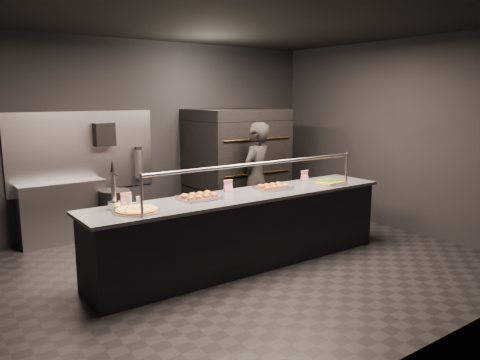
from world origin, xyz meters
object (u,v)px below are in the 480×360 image
at_px(square_pizza, 329,182).
at_px(fire_extinguisher, 139,163).
at_px(service_counter, 245,230).
at_px(prep_shelf, 63,212).
at_px(round_pizza, 137,210).
at_px(slider_tray_a, 199,197).
at_px(pizza_oven, 236,165).
at_px(beer_tap, 114,195).
at_px(worker, 256,179).
at_px(slider_tray_b, 273,187).
at_px(trash_bin, 116,214).
at_px(towel_dispenser, 104,134).

bearing_deg(square_pizza, fire_extinguisher, 125.11).
bearing_deg(service_counter, prep_shelf, 124.59).
xyz_separation_m(round_pizza, slider_tray_a, (0.85, 0.14, 0.01)).
distance_m(pizza_oven, beer_tap, 3.28).
relative_size(prep_shelf, worker, 0.69).
bearing_deg(slider_tray_b, prep_shelf, 132.81).
height_order(slider_tray_a, slider_tray_b, slider_tray_a).
relative_size(service_counter, slider_tray_b, 7.89).
xyz_separation_m(beer_tap, trash_bin, (0.70, 1.85, -0.70)).
xyz_separation_m(towel_dispenser, trash_bin, (0.00, -0.34, -1.18)).
bearing_deg(slider_tray_a, pizza_oven, 45.13).
relative_size(towel_dispenser, beer_tap, 0.64).
distance_m(beer_tap, slider_tray_b, 2.11).
bearing_deg(slider_tray_a, slider_tray_b, -1.97).
bearing_deg(fire_extinguisher, pizza_oven, -17.89).
distance_m(service_counter, towel_dispenser, 2.78).
xyz_separation_m(beer_tap, slider_tray_b, (2.10, -0.15, -0.13)).
distance_m(prep_shelf, square_pizza, 3.88).
bearing_deg(towel_dispenser, beer_tap, -107.72).
distance_m(round_pizza, trash_bin, 2.24).
relative_size(round_pizza, slider_tray_a, 1.02).
xyz_separation_m(pizza_oven, trash_bin, (-2.10, 0.15, -0.60)).
bearing_deg(round_pizza, pizza_oven, 36.27).
bearing_deg(trash_bin, square_pizza, -42.96).
bearing_deg(slider_tray_b, towel_dispenser, 120.92).
xyz_separation_m(service_counter, round_pizza, (-1.45, -0.04, 0.47)).
relative_size(pizza_oven, fire_extinguisher, 3.78).
height_order(beer_tap, slider_tray_b, beer_tap).
height_order(pizza_oven, fire_extinguisher, pizza_oven).
distance_m(prep_shelf, round_pizza, 2.42).
relative_size(prep_shelf, slider_tray_a, 2.43).
relative_size(service_counter, square_pizza, 9.14).
distance_m(pizza_oven, fire_extinguisher, 1.63).
xyz_separation_m(towel_dispenser, worker, (1.84, -1.39, -0.68)).
relative_size(round_pizza, slider_tray_b, 0.97).
bearing_deg(beer_tap, prep_shelf, 90.00).
xyz_separation_m(towel_dispenser, slider_tray_a, (0.30, -2.30, -0.60)).
relative_size(service_counter, round_pizza, 8.10).
xyz_separation_m(fire_extinguisher, square_pizza, (1.75, -2.49, -0.12)).
xyz_separation_m(round_pizza, trash_bin, (0.55, 2.10, -0.56)).
xyz_separation_m(pizza_oven, slider_tray_a, (-1.80, -1.81, -0.02)).
xyz_separation_m(pizza_oven, beer_tap, (-2.80, -1.70, 0.11)).
bearing_deg(beer_tap, slider_tray_b, -3.97).
bearing_deg(towel_dispenser, prep_shelf, -174.29).
xyz_separation_m(fire_extinguisher, slider_tray_a, (-0.25, -2.31, -0.11)).
bearing_deg(round_pizza, worker, 23.62).
bearing_deg(trash_bin, service_counter, -66.33).
relative_size(slider_tray_a, slider_tray_b, 0.95).
bearing_deg(towel_dispenser, pizza_oven, -13.14).
relative_size(beer_tap, round_pizza, 1.08).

